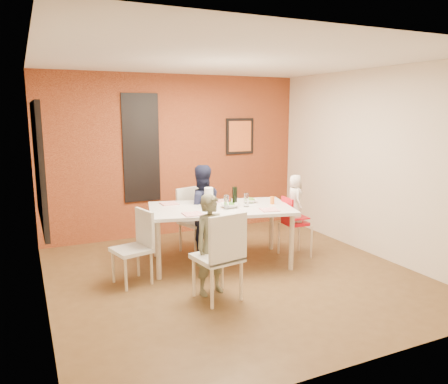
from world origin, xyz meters
name	(u,v)px	position (x,y,z in m)	size (l,w,h in m)	color
ground	(234,275)	(0.00, 0.00, 0.00)	(4.50, 4.50, 0.00)	brown
ceiling	(235,59)	(0.00, 0.00, 2.70)	(4.50, 4.50, 0.02)	silver
wall_back	(176,156)	(0.00, 2.25, 1.35)	(4.50, 0.02, 2.70)	beige
wall_front	(362,209)	(0.00, -2.25, 1.35)	(4.50, 0.02, 2.70)	beige
wall_left	(38,185)	(-2.25, 0.00, 1.35)	(0.02, 4.50, 2.70)	beige
wall_right	(373,163)	(2.25, 0.00, 1.35)	(0.02, 4.50, 2.70)	beige
brick_accent_wall	(176,156)	(0.00, 2.23, 1.35)	(4.50, 0.02, 2.70)	maroon
picture_window_frame	(39,164)	(-2.22, 0.20, 1.55)	(0.05, 1.70, 1.30)	black
picture_window_pane	(40,163)	(-2.21, 0.20, 1.55)	(0.02, 1.55, 1.15)	black
glassblock_strip	(141,148)	(-0.60, 2.21, 1.50)	(0.55, 0.03, 1.70)	silver
glassblock_surround	(141,148)	(-0.60, 2.21, 1.50)	(0.60, 0.03, 1.76)	black
art_print_frame	(240,136)	(1.20, 2.21, 1.65)	(0.54, 0.03, 0.64)	black
art_print_canvas	(240,136)	(1.20, 2.19, 1.65)	(0.44, 0.01, 0.54)	orange
dining_table	(220,212)	(0.04, 0.51, 0.73)	(2.12, 1.50, 0.80)	white
chair_near	(222,252)	(-0.46, -0.64, 0.57)	(0.54, 0.54, 1.02)	silver
chair_far	(193,216)	(-0.09, 1.20, 0.54)	(0.56, 0.56, 0.96)	silver
chair_left	(137,243)	(-1.17, 0.31, 0.51)	(0.51, 0.51, 0.91)	beige
high_chair	(293,221)	(1.11, 0.33, 0.53)	(0.39, 0.39, 0.88)	red
child_near	(211,245)	(-0.48, -0.39, 0.59)	(0.43, 0.28, 1.18)	#5D5B43
child_far	(201,211)	(-0.07, 0.95, 0.67)	(0.65, 0.51, 1.34)	#161931
toddler	(295,198)	(1.14, 0.32, 0.86)	(0.33, 0.22, 0.68)	silver
plate_near_left	(193,214)	(-0.46, 0.25, 0.81)	(0.24, 0.24, 0.01)	white
plate_far_mid	(217,201)	(0.15, 0.85, 0.81)	(0.19, 0.19, 0.01)	white
plate_near_right	(270,210)	(0.55, 0.05, 0.81)	(0.23, 0.23, 0.01)	white
plate_far_left	(169,204)	(-0.53, 0.99, 0.81)	(0.23, 0.23, 0.01)	white
salad_bowl_a	(229,205)	(0.14, 0.43, 0.83)	(0.24, 0.24, 0.06)	white
salad_bowl_b	(250,201)	(0.56, 0.60, 0.83)	(0.20, 0.20, 0.05)	white
wine_bottle	(235,196)	(0.26, 0.50, 0.94)	(0.07, 0.07, 0.27)	black
wine_glass_a	(226,202)	(0.05, 0.34, 0.90)	(0.07, 0.07, 0.19)	white
wine_glass_b	(246,200)	(0.37, 0.38, 0.90)	(0.07, 0.07, 0.19)	silver
paper_towel_roll	(209,198)	(-0.11, 0.56, 0.94)	(0.12, 0.12, 0.27)	white
condiment_red	(229,202)	(0.15, 0.48, 0.87)	(0.04, 0.04, 0.14)	red
condiment_green	(228,202)	(0.14, 0.49, 0.87)	(0.04, 0.04, 0.14)	#366C24
condiment_brown	(230,202)	(0.19, 0.51, 0.86)	(0.03, 0.03, 0.13)	brown
sippy_cup	(272,200)	(0.79, 0.37, 0.86)	(0.06, 0.06, 0.11)	orange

